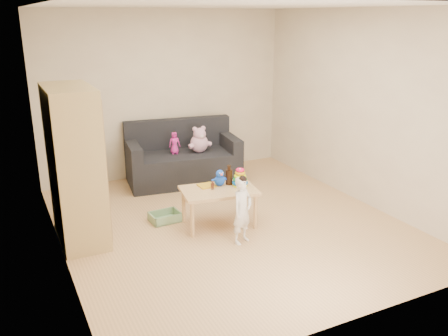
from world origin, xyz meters
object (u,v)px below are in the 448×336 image
toddler (242,211)px  play_table (219,207)px  sofa (183,167)px  wardrobe (75,166)px

toddler → play_table: bearing=70.3°
sofa → toddler: (-0.17, -2.24, 0.14)m
wardrobe → sofa: bearing=36.0°
sofa → wardrobe: bearing=-136.5°
wardrobe → sofa: size_ratio=1.05×
sofa → play_table: same height
play_table → toddler: bearing=-86.2°
wardrobe → toddler: wardrobe is taller
wardrobe → toddler: size_ratio=2.33×
play_table → toddler: size_ratio=1.18×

